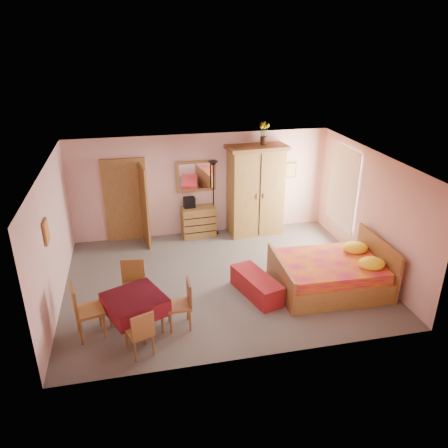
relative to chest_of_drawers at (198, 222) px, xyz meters
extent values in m
plane|color=slate|center=(0.14, -2.26, -0.40)|extent=(6.50, 6.50, 0.00)
plane|color=brown|center=(0.14, -2.26, 2.20)|extent=(6.50, 6.50, 0.00)
cube|color=beige|center=(0.14, 0.24, 0.90)|extent=(6.50, 0.10, 2.60)
cube|color=beige|center=(0.14, -4.76, 0.90)|extent=(6.50, 0.10, 2.60)
cube|color=beige|center=(-3.11, -2.26, 0.90)|extent=(0.10, 5.00, 2.60)
cube|color=beige|center=(3.39, -2.26, 0.90)|extent=(0.10, 5.00, 2.60)
cube|color=#9E6B35|center=(-1.76, 0.21, 0.63)|extent=(1.06, 0.12, 2.15)
cube|color=white|center=(3.35, -1.06, 1.05)|extent=(0.08, 1.40, 1.95)
cube|color=orange|center=(-3.08, -2.86, 1.30)|extent=(0.04, 0.32, 0.42)
cube|color=#D8BF59|center=(2.49, 0.21, 1.15)|extent=(0.30, 0.04, 0.40)
cube|color=olive|center=(0.00, 0.00, 0.00)|extent=(0.87, 0.47, 0.79)
cube|color=white|center=(0.00, 0.21, 1.15)|extent=(1.00, 0.12, 0.79)
cube|color=black|center=(-0.21, 0.05, 0.53)|extent=(0.29, 0.22, 0.26)
cube|color=black|center=(0.41, 0.08, 0.57)|extent=(0.31, 0.31, 1.94)
cube|color=olive|center=(1.47, -0.06, 0.76)|extent=(1.53, 0.88, 2.31)
cube|color=gold|center=(1.65, -0.01, 2.20)|extent=(0.24, 0.24, 0.56)
cube|color=#BD124B|center=(2.20, -3.03, 0.11)|extent=(2.23, 1.78, 1.01)
cube|color=maroon|center=(0.68, -2.98, -0.18)|extent=(0.82, 1.37, 0.43)
cube|color=maroon|center=(-1.69, -3.62, -0.06)|extent=(1.22, 1.22, 0.68)
cube|color=olive|center=(-1.65, -4.26, 0.03)|extent=(0.50, 0.50, 0.84)
cube|color=olive|center=(-1.71, -2.98, 0.09)|extent=(0.49, 0.49, 0.97)
cube|color=#A56F38|center=(-2.46, -3.61, 0.12)|extent=(0.56, 0.56, 1.03)
cube|color=#9F6636|center=(-0.94, -3.69, 0.06)|extent=(0.41, 0.41, 0.91)
camera|label=1|loc=(-1.53, -10.14, 4.41)|focal=35.00mm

